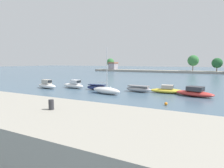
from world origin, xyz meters
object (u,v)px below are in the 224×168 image
object	(u,v)px
moored_boat_5	(167,90)
mooring_buoy_2	(110,88)
mooring_buoy_3	(148,89)
moored_boat_6	(195,93)
mooring_buoy_1	(70,85)
moored_boat_1	(74,85)
mooring_bollard	(51,105)
moored_boat_2	(97,87)
mooring_buoy_0	(166,104)
moored_boat_0	(47,85)
moored_boat_4	(139,89)
moored_boat_3	(106,90)

from	to	relation	value
moored_boat_5	mooring_buoy_2	distance (m)	10.95
mooring_buoy_2	mooring_buoy_3	distance (m)	7.18
mooring_buoy_2	mooring_buoy_3	world-z (taller)	mooring_buoy_2
moored_boat_6	mooring_buoy_1	size ratio (longest dim) A/B	21.80
moored_boat_1	mooring_bollard	bearing A→B (deg)	-44.27
moored_boat_2	mooring_buoy_3	size ratio (longest dim) A/B	15.67
moored_boat_5	mooring_buoy_0	distance (m)	9.34
mooring_buoy_0	mooring_buoy_1	distance (m)	24.08
moored_boat_0	moored_boat_6	bearing A→B (deg)	17.00
moored_boat_4	mooring_buoy_2	bearing A→B (deg)	170.79
moored_boat_2	moored_boat_6	world-z (taller)	moored_boat_6
mooring_bollard	mooring_buoy_0	distance (m)	15.65
moored_boat_2	moored_boat_4	bearing A→B (deg)	7.52
moored_boat_3	moored_boat_5	xyz separation A→B (m)	(8.63, 5.23, -0.08)
moored_boat_3	moored_boat_4	xyz separation A→B (m)	(3.98, 4.27, -0.04)
moored_boat_0	mooring_buoy_0	size ratio (longest dim) A/B	13.70
moored_boat_4	moored_boat_5	size ratio (longest dim) A/B	0.81
moored_boat_5	mooring_buoy_0	bearing A→B (deg)	-86.48
moored_boat_4	mooring_buoy_1	size ratio (longest dim) A/B	17.02
moored_boat_1	mooring_buoy_2	size ratio (longest dim) A/B	16.19
moored_boat_2	moored_boat_6	bearing A→B (deg)	1.05
moored_boat_1	moored_boat_6	size ratio (longest dim) A/B	0.92
moored_boat_2	moored_boat_5	world-z (taller)	moored_boat_5
moored_boat_2	mooring_buoy_2	xyz separation A→B (m)	(1.21, 2.97, -0.32)
mooring_bollard	mooring_buoy_1	size ratio (longest dim) A/B	1.99
mooring_buoy_3	moored_boat_4	bearing A→B (deg)	-97.61
mooring_bollard	moored_boat_6	xyz separation A→B (m)	(5.60, 23.16, -2.24)
mooring_bollard	moored_boat_0	size ratio (longest dim) A/B	0.11
mooring_bollard	moored_boat_5	size ratio (longest dim) A/B	0.10
moored_boat_2	mooring_buoy_1	world-z (taller)	moored_boat_2
moored_boat_1	mooring_buoy_3	distance (m)	14.45
moored_boat_6	mooring_buoy_0	xyz separation A→B (m)	(-2.53, -8.04, -0.38)
moored_boat_4	moored_boat_2	bearing A→B (deg)	-164.59
moored_boat_0	moored_boat_3	bearing A→B (deg)	7.68
moored_boat_2	mooring_buoy_2	size ratio (longest dim) A/B	12.49
moored_boat_0	mooring_bollard	bearing A→B (deg)	-34.43
moored_boat_2	moored_boat_4	size ratio (longest dim) A/B	0.91
mooring_buoy_1	moored_boat_4	bearing A→B (deg)	-3.69
moored_boat_1	moored_boat_5	distance (m)	17.75
mooring_buoy_1	mooring_buoy_2	xyz separation A→B (m)	(9.59, 0.52, 0.03)
mooring_buoy_0	mooring_buoy_3	distance (m)	13.42
moored_boat_5	mooring_buoy_1	xyz separation A→B (m)	(-20.52, 0.06, -0.34)
moored_boat_4	mooring_buoy_2	xyz separation A→B (m)	(-6.28, 1.54, -0.35)
mooring_buoy_0	mooring_buoy_2	distance (m)	15.97
moored_boat_5	mooring_buoy_1	size ratio (longest dim) A/B	20.93
moored_boat_3	mooring_buoy_0	distance (m)	11.07
moored_boat_3	mooring_buoy_3	world-z (taller)	moored_boat_3
moored_boat_0	moored_boat_1	bearing A→B (deg)	39.97
mooring_buoy_0	moored_boat_5	bearing A→B (deg)	100.54
moored_boat_1	moored_boat_2	size ratio (longest dim) A/B	1.30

